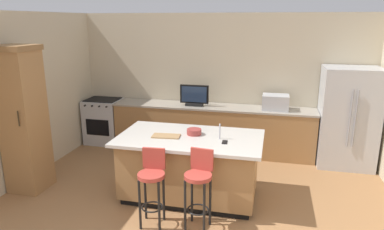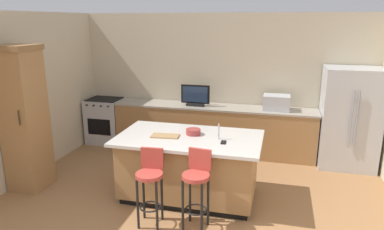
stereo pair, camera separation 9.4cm
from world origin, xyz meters
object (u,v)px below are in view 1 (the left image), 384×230
fruit_bowl (194,132)px  bar_stool_left (152,181)px  cabinet_tower (23,117)px  bar_stool_right (199,182)px  tv_monitor (194,96)px  cutting_board (166,136)px  microwave (275,102)px  refrigerator (348,117)px  kitchen_island (190,166)px  range_oven (104,121)px  cell_phone (225,142)px

fruit_bowl → bar_stool_left: bearing=-109.6°
cabinet_tower → bar_stool_right: (2.77, -0.45, -0.53)m
tv_monitor → cutting_board: 1.94m
microwave → tv_monitor: bearing=-178.1°
refrigerator → bar_stool_right: 3.35m
kitchen_island → cabinet_tower: (-2.48, -0.30, 0.67)m
range_oven → tv_monitor: size_ratio=1.70×
range_oven → cutting_board: 2.86m
cabinet_tower → bar_stool_left: bearing=-13.1°
tv_monitor → bar_stool_left: size_ratio=0.56×
bar_stool_right → cutting_board: 0.98m
refrigerator → tv_monitor: bearing=179.2°
bar_stool_left → cell_phone: bar_stool_left is taller
microwave → fruit_bowl: (-1.13, -1.80, -0.09)m
range_oven → bar_stool_left: 3.41m
refrigerator → bar_stool_right: bearing=-129.6°
range_oven → microwave: (3.51, 0.00, 0.60)m
tv_monitor → bar_stool_left: bearing=-88.5°
range_oven → cabinet_tower: cabinet_tower is taller
refrigerator → bar_stool_left: 3.79m
kitchen_island → range_oven: range_oven is taller
range_oven → cabinet_tower: 2.32m
cabinet_tower → tv_monitor: bearing=45.7°
kitchen_island → fruit_bowl: (0.03, 0.11, 0.50)m
bar_stool_right → cutting_board: size_ratio=2.58×
cabinet_tower → cell_phone: size_ratio=14.69×
range_oven → bar_stool_right: bearing=-45.4°
refrigerator → cutting_board: bearing=-145.4°
range_oven → cutting_board: cutting_board is taller
kitchen_island → cutting_board: 0.58m
cabinet_tower → microwave: cabinet_tower is taller
tv_monitor → range_oven: bearing=178.5°
refrigerator → microwave: 1.27m
range_oven → fruit_bowl: size_ratio=4.49×
bar_stool_right → cell_phone: size_ratio=6.76×
refrigerator → cell_phone: refrigerator is taller
refrigerator → bar_stool_left: refrigerator is taller
refrigerator → cell_phone: (-1.91, -1.95, 0.06)m
kitchen_island → bar_stool_right: bar_stool_right is taller
bar_stool_right → cutting_board: bar_stool_right is taller
bar_stool_left → fruit_bowl: fruit_bowl is taller
refrigerator → bar_stool_right: (-2.13, -2.58, -0.27)m
range_oven → tv_monitor: (1.97, -0.05, 0.65)m
cabinet_tower → bar_stool_right: bearing=-9.2°
cabinet_tower → fruit_bowl: cabinet_tower is taller
range_oven → cabinet_tower: bearing=-93.6°
bar_stool_left → refrigerator: bearing=39.7°
range_oven → microwave: size_ratio=1.98×
range_oven → cell_phone: size_ratio=6.33×
cutting_board → tv_monitor: bearing=90.9°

